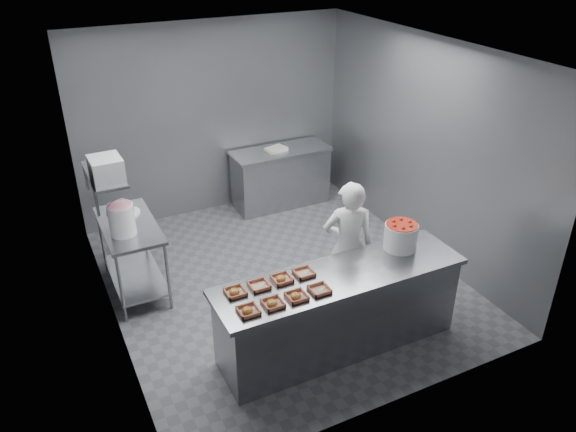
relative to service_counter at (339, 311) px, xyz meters
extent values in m
plane|color=#4C4C51|center=(0.00, 1.35, -0.45)|extent=(4.50, 4.50, 0.00)
plane|color=white|center=(0.00, 1.35, 2.35)|extent=(4.50, 4.50, 0.00)
cube|color=slate|center=(0.00, 3.60, 0.95)|extent=(4.00, 0.04, 2.80)
cube|color=slate|center=(-2.00, 1.35, 0.95)|extent=(0.04, 4.50, 2.80)
cube|color=slate|center=(2.00, 1.35, 0.95)|extent=(0.04, 4.50, 2.80)
cube|color=slate|center=(0.00, 0.00, 0.42)|extent=(2.60, 0.70, 0.05)
cube|color=slate|center=(0.00, 0.00, -0.03)|extent=(2.50, 0.64, 0.85)
cube|color=slate|center=(-1.65, 1.95, 0.43)|extent=(0.60, 1.20, 0.04)
cube|color=slate|center=(-1.65, 1.95, -0.25)|extent=(0.56, 1.15, 0.03)
cylinder|color=slate|center=(-1.91, 1.39, -0.01)|extent=(0.04, 0.04, 0.88)
cylinder|color=slate|center=(-1.39, 1.39, -0.01)|extent=(0.04, 0.04, 0.88)
cylinder|color=slate|center=(-1.91, 2.51, -0.01)|extent=(0.04, 0.04, 0.88)
cylinder|color=slate|center=(-1.39, 2.51, -0.01)|extent=(0.04, 0.04, 0.88)
cube|color=slate|center=(0.90, 3.25, 0.42)|extent=(1.50, 0.60, 0.05)
cube|color=slate|center=(0.90, 3.25, -0.03)|extent=(1.44, 0.55, 0.85)
cube|color=slate|center=(-1.82, 1.95, 1.10)|extent=(0.35, 0.90, 0.03)
cube|color=tan|center=(-1.05, -0.16, 0.47)|extent=(0.18, 0.18, 0.04)
cube|color=white|center=(-1.00, -0.14, 0.46)|extent=(0.10, 0.06, 0.00)
ellipsoid|color=#BC852F|center=(-1.06, -0.16, 0.48)|extent=(0.10, 0.10, 0.05)
cube|color=tan|center=(-0.81, -0.16, 0.47)|extent=(0.18, 0.18, 0.04)
cube|color=white|center=(-0.76, -0.14, 0.46)|extent=(0.10, 0.06, 0.00)
ellipsoid|color=#BC852F|center=(-0.82, -0.16, 0.48)|extent=(0.10, 0.10, 0.05)
cube|color=tan|center=(-0.57, -0.16, 0.47)|extent=(0.18, 0.18, 0.04)
cube|color=white|center=(-0.52, -0.14, 0.46)|extent=(0.10, 0.06, 0.00)
ellipsoid|color=#BC852F|center=(-0.58, -0.16, 0.48)|extent=(0.10, 0.10, 0.05)
cube|color=tan|center=(-0.33, -0.16, 0.47)|extent=(0.18, 0.18, 0.04)
cube|color=white|center=(-0.28, -0.14, 0.46)|extent=(0.10, 0.06, 0.00)
cube|color=tan|center=(-1.05, 0.16, 0.47)|extent=(0.18, 0.18, 0.04)
cube|color=white|center=(-1.00, 0.17, 0.46)|extent=(0.10, 0.06, 0.00)
ellipsoid|color=#BC852F|center=(-1.06, 0.16, 0.48)|extent=(0.10, 0.10, 0.05)
cube|color=tan|center=(-0.81, 0.16, 0.47)|extent=(0.18, 0.18, 0.04)
cube|color=white|center=(-0.76, 0.17, 0.46)|extent=(0.10, 0.06, 0.00)
cube|color=tan|center=(-0.57, 0.16, 0.47)|extent=(0.18, 0.18, 0.04)
cube|color=white|center=(-0.52, 0.17, 0.46)|extent=(0.10, 0.06, 0.00)
ellipsoid|color=#BC852F|center=(-0.58, 0.16, 0.48)|extent=(0.10, 0.10, 0.05)
cube|color=tan|center=(-0.33, 0.16, 0.47)|extent=(0.18, 0.18, 0.04)
cube|color=white|center=(-0.28, 0.17, 0.46)|extent=(0.10, 0.06, 0.00)
imported|color=white|center=(0.46, 0.60, 0.32)|extent=(0.66, 0.55, 1.55)
cylinder|color=white|center=(0.81, 0.15, 0.59)|extent=(0.35, 0.35, 0.28)
cylinder|color=red|center=(0.81, 0.15, 0.72)|extent=(0.33, 0.33, 0.04)
cylinder|color=white|center=(-1.74, 1.74, 0.62)|extent=(0.28, 0.28, 0.36)
cylinder|color=#D2697B|center=(-1.74, 1.74, 0.80)|extent=(0.26, 0.26, 0.02)
torus|color=slate|center=(-1.74, 1.74, 0.73)|extent=(0.30, 0.01, 0.30)
cylinder|color=white|center=(-1.62, 2.20, 0.46)|extent=(0.39, 0.39, 0.03)
cube|color=#CCB28C|center=(-1.62, 2.39, 0.46)|extent=(0.15, 0.13, 0.02)
cube|color=gray|center=(-1.82, 1.70, 1.25)|extent=(0.32, 0.37, 0.27)
cube|color=silver|center=(0.83, 3.25, 0.47)|extent=(0.33, 0.27, 0.05)
camera|label=1|loc=(-2.49, -3.87, 3.54)|focal=35.00mm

